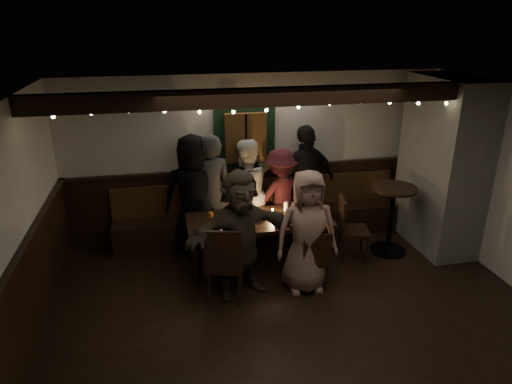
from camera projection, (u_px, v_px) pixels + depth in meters
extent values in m
cube|color=black|center=(300.00, 320.00, 5.45)|extent=(6.00, 5.00, 0.01)
cube|color=black|center=(309.00, 101.00, 4.51)|extent=(6.00, 5.00, 0.01)
cube|color=beige|center=(257.00, 156.00, 7.26)|extent=(6.00, 0.01, 2.60)
cube|color=beige|center=(6.00, 248.00, 4.40)|extent=(0.01, 5.00, 2.60)
cube|color=black|center=(257.00, 201.00, 7.51)|extent=(6.00, 0.05, 1.10)
cube|color=black|center=(24.00, 312.00, 4.68)|extent=(0.05, 5.00, 1.10)
cube|color=slate|center=(443.00, 165.00, 6.85)|extent=(0.70, 1.40, 2.60)
cube|color=black|center=(260.00, 225.00, 7.40)|extent=(4.60, 0.45, 0.45)
cube|color=#432B14|center=(258.00, 194.00, 7.39)|extent=(4.60, 0.06, 0.50)
cube|color=black|center=(245.00, 137.00, 7.04)|extent=(0.95, 0.04, 1.00)
cube|color=#432B14|center=(245.00, 138.00, 6.98)|extent=(0.64, 0.12, 0.76)
cube|color=black|center=(282.00, 96.00, 5.46)|extent=(6.00, 0.16, 0.22)
sphere|color=#FFE599|center=(53.00, 117.00, 4.99)|extent=(0.04, 0.04, 0.04)
sphere|color=#FFE599|center=(91.00, 113.00, 5.06)|extent=(0.04, 0.04, 0.04)
sphere|color=#FFE599|center=(128.00, 111.00, 5.13)|extent=(0.04, 0.04, 0.04)
sphere|color=#FFE599|center=(164.00, 111.00, 5.22)|extent=(0.04, 0.04, 0.04)
sphere|color=#FFE599|center=(200.00, 112.00, 5.30)|extent=(0.04, 0.04, 0.04)
sphere|color=#FFE599|center=(234.00, 112.00, 5.38)|extent=(0.04, 0.04, 0.04)
sphere|color=#FFE599|center=(266.00, 110.00, 5.46)|extent=(0.04, 0.04, 0.04)
sphere|color=#FFE599|center=(299.00, 107.00, 5.53)|extent=(0.04, 0.04, 0.04)
sphere|color=#FFE599|center=(330.00, 104.00, 5.59)|extent=(0.04, 0.04, 0.04)
sphere|color=#FFE599|center=(360.00, 102.00, 5.67)|extent=(0.04, 0.04, 0.04)
sphere|color=#FFE599|center=(390.00, 102.00, 5.75)|extent=(0.04, 0.04, 0.04)
sphere|color=#FFE599|center=(418.00, 103.00, 5.84)|extent=(0.04, 0.04, 0.04)
sphere|color=#FFE599|center=(446.00, 103.00, 5.92)|extent=(0.04, 0.04, 0.04)
sphere|color=#FFE599|center=(474.00, 102.00, 5.99)|extent=(0.04, 0.04, 0.04)
cube|color=black|center=(259.00, 221.00, 6.44)|extent=(2.02, 0.87, 0.06)
cylinder|color=black|center=(196.00, 262.00, 6.06)|extent=(0.07, 0.07, 0.66)
cylinder|color=black|center=(192.00, 238.00, 6.71)|extent=(0.07, 0.07, 0.66)
cylinder|color=black|center=(329.00, 249.00, 6.42)|extent=(0.07, 0.07, 0.66)
cylinder|color=black|center=(313.00, 227.00, 7.07)|extent=(0.07, 0.07, 0.66)
cylinder|color=#BF7226|center=(211.00, 217.00, 6.31)|extent=(0.07, 0.07, 0.13)
cylinder|color=#BF7226|center=(230.00, 221.00, 6.18)|extent=(0.07, 0.07, 0.13)
cylinder|color=silver|center=(245.00, 210.00, 6.54)|extent=(0.07, 0.07, 0.13)
cylinder|color=#BF7226|center=(276.00, 217.00, 6.33)|extent=(0.07, 0.07, 0.13)
cylinder|color=silver|center=(286.00, 206.00, 6.68)|extent=(0.07, 0.07, 0.13)
cylinder|color=#BF7226|center=(312.00, 215.00, 6.39)|extent=(0.07, 0.07, 0.13)
cylinder|color=white|center=(230.00, 230.00, 6.07)|extent=(0.25, 0.25, 0.01)
cube|color=#B2B2B7|center=(260.00, 219.00, 6.37)|extent=(0.15, 0.10, 0.05)
cylinder|color=#990C0C|center=(258.00, 215.00, 6.35)|extent=(0.03, 0.03, 0.15)
cylinder|color=gold|center=(262.00, 215.00, 6.36)|extent=(0.03, 0.03, 0.15)
cylinder|color=silver|center=(273.00, 214.00, 6.50)|extent=(0.05, 0.05, 0.08)
sphere|color=#FFB24C|center=(273.00, 210.00, 6.47)|extent=(0.03, 0.03, 0.03)
cube|color=black|center=(225.00, 264.00, 5.73)|extent=(0.57, 0.57, 0.04)
cube|color=black|center=(223.00, 252.00, 5.43)|extent=(0.46, 0.16, 0.53)
cylinder|color=black|center=(242.00, 274.00, 5.99)|extent=(0.04, 0.04, 0.46)
cylinder|color=black|center=(239.00, 290.00, 5.64)|extent=(0.04, 0.04, 0.46)
cylinder|color=black|center=(213.00, 273.00, 6.01)|extent=(0.04, 0.04, 0.46)
cylinder|color=black|center=(209.00, 289.00, 5.65)|extent=(0.04, 0.04, 0.46)
cube|color=black|center=(313.00, 260.00, 6.01)|extent=(0.38, 0.38, 0.04)
cube|color=black|center=(318.00, 250.00, 5.77)|extent=(0.38, 0.04, 0.43)
cylinder|color=black|center=(319.00, 266.00, 6.25)|extent=(0.03, 0.03, 0.37)
cylinder|color=black|center=(327.00, 278.00, 5.97)|extent=(0.03, 0.03, 0.37)
cylinder|color=black|center=(298.00, 268.00, 6.20)|extent=(0.03, 0.03, 0.37)
cylinder|color=black|center=(304.00, 280.00, 5.92)|extent=(0.03, 0.03, 0.37)
cube|color=black|center=(354.00, 231.00, 6.71)|extent=(0.51, 0.51, 0.04)
cube|color=black|center=(342.00, 214.00, 6.62)|extent=(0.13, 0.43, 0.49)
cylinder|color=black|center=(367.00, 250.00, 6.63)|extent=(0.04, 0.04, 0.42)
cylinder|color=black|center=(343.00, 250.00, 6.63)|extent=(0.04, 0.04, 0.42)
cylinder|color=black|center=(362.00, 239.00, 6.96)|extent=(0.04, 0.04, 0.42)
cylinder|color=black|center=(339.00, 239.00, 6.96)|extent=(0.04, 0.04, 0.42)
cylinder|color=black|center=(387.00, 250.00, 7.04)|extent=(0.54, 0.54, 0.03)
cylinder|color=black|center=(391.00, 220.00, 6.86)|extent=(0.07, 0.07, 1.03)
cylinder|color=black|center=(395.00, 188.00, 6.68)|extent=(0.66, 0.66, 0.04)
imported|color=black|center=(194.00, 195.00, 6.78)|extent=(0.93, 0.64, 1.82)
imported|color=#2D2D30|center=(211.00, 194.00, 6.81)|extent=(0.67, 0.45, 1.82)
imported|color=beige|center=(245.00, 193.00, 7.01)|extent=(1.01, 0.92, 1.70)
imported|color=#3E151C|center=(280.00, 196.00, 7.16)|extent=(1.09, 0.80, 1.52)
imported|color=black|center=(306.00, 182.00, 7.24)|extent=(1.17, 0.78, 1.85)
imported|color=#3F372A|center=(240.00, 234.00, 5.71)|extent=(1.64, 0.89, 1.68)
imported|color=#9F796C|center=(307.00, 232.00, 5.80)|extent=(0.82, 0.55, 1.64)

